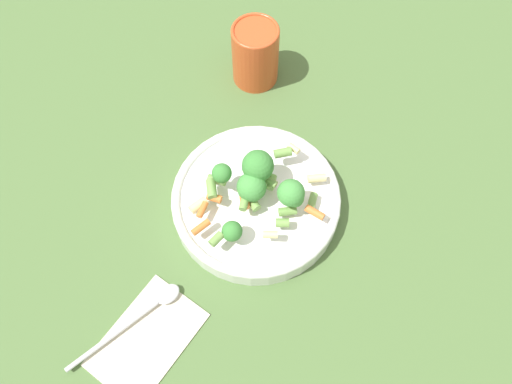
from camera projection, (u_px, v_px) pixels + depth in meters
The scene contains 6 objects.
ground_plane at pixel (256, 206), 0.79m from camera, with size 3.00×3.00×0.00m, color #4C6B38.
bowl at pixel (256, 200), 0.77m from camera, with size 0.26×0.26×0.04m.
pasta_salad at pixel (259, 187), 0.72m from camera, with size 0.15×0.22×0.07m.
cup at pixel (255, 54), 0.86m from camera, with size 0.08×0.08×0.11m.
napkin at pixel (147, 339), 0.70m from camera, with size 0.16×0.19×0.01m.
spoon at pixel (144, 312), 0.71m from camera, with size 0.04×0.18×0.01m.
Camera 1 is at (0.30, -0.17, 0.72)m, focal length 35.00 mm.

